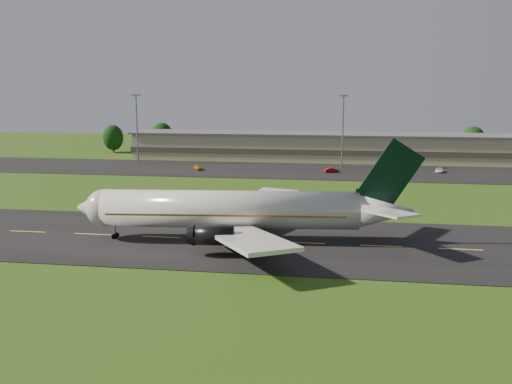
# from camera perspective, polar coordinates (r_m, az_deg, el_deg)

# --- Properties ---
(ground) EXTENTS (360.00, 360.00, 0.00)m
(ground) POSITION_cam_1_polar(r_m,az_deg,el_deg) (84.54, 4.94, -5.16)
(ground) COLOR #264912
(ground) RESTS_ON ground
(taxiway) EXTENTS (220.00, 30.00, 0.10)m
(taxiway) POSITION_cam_1_polar(r_m,az_deg,el_deg) (84.53, 4.94, -5.12)
(taxiway) COLOR black
(taxiway) RESTS_ON ground
(apron) EXTENTS (260.00, 30.00, 0.10)m
(apron) POSITION_cam_1_polar(r_m,az_deg,el_deg) (154.99, 6.70, 2.08)
(apron) COLOR black
(apron) RESTS_ON ground
(airliner) EXTENTS (51.26, 41.99, 15.57)m
(airliner) POSITION_cam_1_polar(r_m,az_deg,el_deg) (84.74, -2.05, -1.83)
(airliner) COLOR silver
(airliner) RESTS_ON ground
(terminal) EXTENTS (145.00, 16.00, 8.40)m
(terminal) POSITION_cam_1_polar(r_m,az_deg,el_deg) (178.40, 9.07, 4.41)
(terminal) COLOR tan
(terminal) RESTS_ON ground
(light_mast_west) EXTENTS (2.40, 1.20, 20.35)m
(light_mast_west) POSITION_cam_1_polar(r_m,az_deg,el_deg) (172.32, -11.84, 7.03)
(light_mast_west) COLOR gray
(light_mast_west) RESTS_ON ground
(light_mast_centre) EXTENTS (2.40, 1.20, 20.35)m
(light_mast_centre) POSITION_cam_1_polar(r_m,az_deg,el_deg) (161.53, 8.69, 6.90)
(light_mast_centre) COLOR gray
(light_mast_centre) RESTS_ON ground
(tree_line) EXTENTS (192.76, 9.87, 10.91)m
(tree_line) POSITION_cam_1_polar(r_m,az_deg,el_deg) (190.28, 17.27, 4.86)
(tree_line) COLOR black
(tree_line) RESTS_ON ground
(service_vehicle_a) EXTENTS (3.40, 4.12, 1.32)m
(service_vehicle_a) POSITION_cam_1_polar(r_m,az_deg,el_deg) (156.98, -5.83, 2.47)
(service_vehicle_a) COLOR #C17E0B
(service_vehicle_a) RESTS_ON apron
(service_vehicle_b) EXTENTS (3.99, 2.48, 1.24)m
(service_vehicle_b) POSITION_cam_1_polar(r_m,az_deg,el_deg) (152.72, 7.57, 2.18)
(service_vehicle_b) COLOR maroon
(service_vehicle_b) RESTS_ON apron
(service_vehicle_c) EXTENTS (2.77, 4.51, 1.17)m
(service_vehicle_c) POSITION_cam_1_polar(r_m,az_deg,el_deg) (159.12, 17.87, 2.09)
(service_vehicle_c) COLOR white
(service_vehicle_c) RESTS_ON apron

